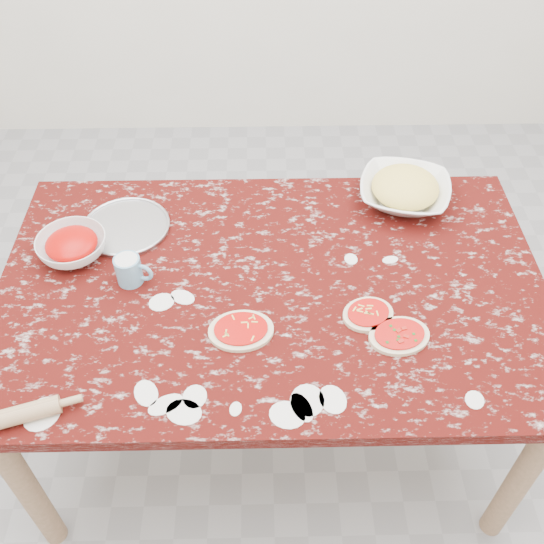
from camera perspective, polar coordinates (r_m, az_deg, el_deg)
The scene contains 10 objects.
ground at distance 2.38m, azimuth 0.00°, elevation -13.46°, with size 4.00×4.00×0.00m, color gray.
worktable at distance 1.84m, azimuth 0.00°, elevation -2.87°, with size 1.60×1.00×0.75m.
pizza_tray at distance 2.00m, azimuth -13.45°, elevation 4.09°, with size 0.27×0.27×0.01m, color #B2B2B7.
sauce_bowl at distance 1.94m, azimuth -18.13°, elevation 2.26°, with size 0.21×0.21×0.07m, color white.
cheese_bowl at distance 2.08m, azimuth 12.24°, elevation 7.30°, with size 0.29×0.29×0.07m, color white.
flour_mug at distance 1.80m, azimuth -13.15°, elevation 0.20°, with size 0.11×0.08×0.09m.
pizza_left at distance 1.66m, azimuth -2.91°, elevation -5.46°, with size 0.19×0.16×0.02m.
pizza_mid at distance 1.71m, azimuth 8.95°, elevation -3.91°, with size 0.18×0.16×0.02m.
pizza_right at distance 1.68m, azimuth 11.79°, elevation -5.84°, with size 0.19×0.16×0.02m.
rolling_pin at distance 1.61m, azimuth -23.18°, elevation -12.33°, with size 0.05×0.05×0.23m, color tan.
Camera 1 is at (-0.02, -1.21, 2.05)m, focal length 40.32 mm.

